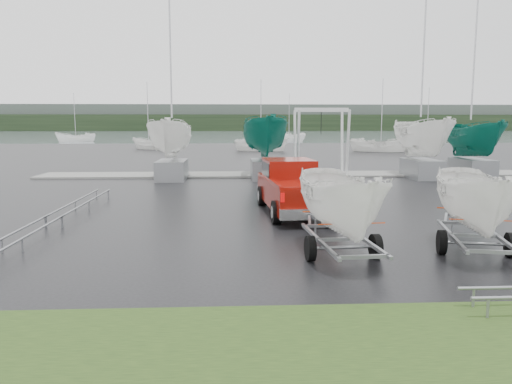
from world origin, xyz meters
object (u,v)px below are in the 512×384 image
at_px(pickup_truck, 292,185).
at_px(trailer_hitched, 343,148).
at_px(boat_hoist, 321,132).
at_px(trailer_parked, 480,149).

bearing_deg(pickup_truck, trailer_hitched, -90.00).
xyz_separation_m(trailer_hitched, boat_hoist, (2.90, 18.88, 0.03)).
bearing_deg(trailer_hitched, trailer_parked, -0.20).
bearing_deg(trailer_hitched, pickup_truck, 90.00).
xyz_separation_m(pickup_truck, trailer_hitched, (0.43, -6.30, 1.66)).
relative_size(pickup_truck, trailer_parked, 1.20).
xyz_separation_m(trailer_hitched, trailer_parked, (3.41, 0.22, -0.03)).
height_order(pickup_truck, boat_hoist, boat_hoist).
distance_m(pickup_truck, trailer_hitched, 6.53).
distance_m(pickup_truck, trailer_parked, 7.37).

